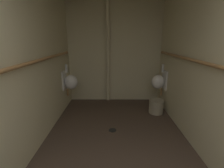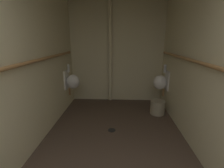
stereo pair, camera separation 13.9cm
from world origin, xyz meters
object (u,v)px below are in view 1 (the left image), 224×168
at_px(waste_bin, 156,106).
at_px(urinal_left_mid, 70,82).
at_px(floor_drain, 113,130).
at_px(urinal_right_mid, 159,81).
at_px(standpipe_back_wall, 108,52).

bearing_deg(waste_bin, urinal_left_mid, 172.10).
xyz_separation_m(floor_drain, waste_bin, (0.99, 0.75, 0.15)).
relative_size(urinal_right_mid, waste_bin, 2.36).
xyz_separation_m(urinal_left_mid, floor_drain, (0.99, -1.02, -0.66)).
bearing_deg(urinal_left_mid, urinal_right_mid, 0.91).
relative_size(floor_drain, waste_bin, 0.44).
distance_m(standpipe_back_wall, floor_drain, 2.00).
bearing_deg(urinal_left_mid, floor_drain, -45.89).
relative_size(urinal_left_mid, urinal_right_mid, 1.00).
relative_size(urinal_right_mid, floor_drain, 5.39).
bearing_deg(urinal_right_mid, floor_drain, -136.17).
relative_size(urinal_left_mid, waste_bin, 2.36).
relative_size(standpipe_back_wall, floor_drain, 18.45).
xyz_separation_m(urinal_left_mid, standpipe_back_wall, (0.88, 0.49, 0.65)).
height_order(urinal_right_mid, floor_drain, urinal_right_mid).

